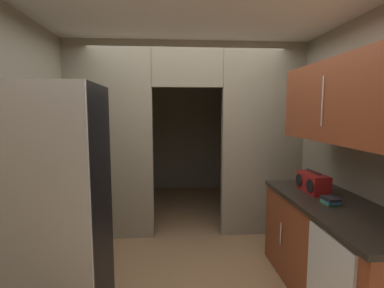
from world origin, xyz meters
name	(u,v)px	position (x,y,z in m)	size (l,w,h in m)	color
kitchen_overhead_slab	(192,15)	(0.00, 0.38, 2.62)	(3.52, 6.57, 0.06)	silver
kitchen_partition	(187,135)	(0.00, 1.28, 1.38)	(3.12, 0.12, 2.59)	gray
adjoining_room_shell	(182,132)	(0.00, 2.99, 1.29)	(3.12, 2.52, 2.59)	gray
refrigerator	(47,209)	(-1.17, -0.31, 0.95)	(0.84, 0.71, 1.89)	black
lower_cabinet_run	(334,253)	(1.21, -0.20, 0.45)	(0.69, 1.74, 0.90)	brown
upper_cabinet_counterside	(344,101)	(1.21, -0.20, 1.78)	(0.36, 1.57, 0.68)	brown
boombox	(313,183)	(1.18, 0.18, 0.99)	(0.18, 0.39, 0.21)	maroon
book_stack	(330,200)	(1.15, -0.20, 0.93)	(0.12, 0.16, 0.06)	#388C47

